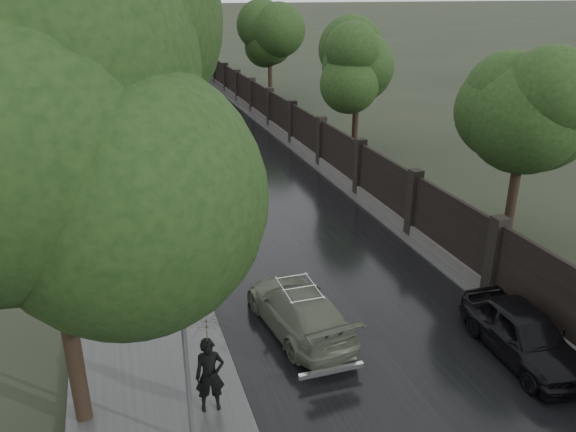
# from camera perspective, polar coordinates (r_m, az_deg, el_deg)

# --- Properties ---
(road) EXTENTS (8.00, 420.00, 0.02)m
(road) POSITION_cam_1_polar(r_m,az_deg,el_deg) (198.21, -16.93, 18.59)
(road) COLOR black
(road) RESTS_ON ground
(sidewalk_left) EXTENTS (4.00, 420.00, 0.16)m
(sidewalk_left) POSITION_cam_1_polar(r_m,az_deg,el_deg) (198.11, -18.75, 18.41)
(sidewalk_left) COLOR #2D2D2D
(sidewalk_left) RESTS_ON ground
(verge_right) EXTENTS (3.00, 420.00, 0.08)m
(verge_right) POSITION_cam_1_polar(r_m,az_deg,el_deg) (198.46, -15.26, 18.77)
(verge_right) COLOR #2D2D2D
(verge_right) RESTS_ON ground
(fence_right) EXTENTS (0.45, 75.72, 2.70)m
(fence_right) POSITION_cam_1_polar(r_m,az_deg,el_deg) (42.16, -2.58, 11.03)
(fence_right) COLOR #383533
(fence_right) RESTS_ON ground
(tree_left_near) EXTENTS (5.44, 5.44, 9.16)m
(tree_left_near) POSITION_cam_1_polar(r_m,az_deg,el_deg) (11.30, -24.06, 6.53)
(tree_left_near) COLOR black
(tree_left_near) RESTS_ON ground
(tree_left_far) EXTENTS (4.25, 4.25, 7.39)m
(tree_left_far) POSITION_cam_1_polar(r_m,az_deg,el_deg) (38.13, -21.06, 14.92)
(tree_left_far) COLOR black
(tree_left_far) RESTS_ON ground
(tree_right_a) EXTENTS (4.08, 4.08, 7.01)m
(tree_right_a) POSITION_cam_1_polar(r_m,az_deg,el_deg) (21.46, 22.96, 9.27)
(tree_right_a) COLOR black
(tree_right_a) RESTS_ON ground
(tree_right_b) EXTENTS (4.08, 4.08, 7.01)m
(tree_right_b) POSITION_cam_1_polar(r_m,az_deg,el_deg) (33.19, 7.10, 14.78)
(tree_right_b) COLOR black
(tree_right_b) RESTS_ON ground
(tree_right_c) EXTENTS (4.08, 4.08, 7.01)m
(tree_right_c) POSITION_cam_1_polar(r_m,az_deg,el_deg) (50.02, -1.87, 17.35)
(tree_right_c) COLOR black
(tree_right_c) RESTS_ON ground
(lamp_post) EXTENTS (0.25, 0.12, 5.11)m
(lamp_post) POSITION_cam_1_polar(r_m,az_deg,el_deg) (11.42, -10.46, -12.50)
(lamp_post) COLOR #59595E
(lamp_post) RESTS_ON ground
(traffic_light) EXTENTS (0.16, 0.32, 4.00)m
(traffic_light) POSITION_cam_1_polar(r_m,az_deg,el_deg) (33.63, -14.30, 9.96)
(traffic_light) COLOR #59595E
(traffic_light) RESTS_ON ground
(volga_sedan) EXTENTS (2.35, 4.71, 1.31)m
(volga_sedan) POSITION_cam_1_polar(r_m,az_deg,el_deg) (16.10, 1.13, -9.47)
(volga_sedan) COLOR #4B5141
(volga_sedan) RESTS_ON ground
(hatchback_left) EXTENTS (1.66, 3.97, 1.34)m
(hatchback_left) POSITION_cam_1_polar(r_m,az_deg,el_deg) (22.85, -7.50, 0.29)
(hatchback_left) COLOR black
(hatchback_left) RESTS_ON ground
(car_right_near) EXTENTS (1.86, 4.19, 1.40)m
(car_right_near) POSITION_cam_1_polar(r_m,az_deg,el_deg) (16.23, 22.83, -10.95)
(car_right_near) COLOR black
(car_right_near) RESTS_ON ground
(pedestrian_umbrella) EXTENTS (1.14, 1.16, 2.86)m
(pedestrian_umbrella) POSITION_cam_1_polar(r_m,az_deg,el_deg) (12.56, -8.19, -12.14)
(pedestrian_umbrella) COLOR black
(pedestrian_umbrella) RESTS_ON sidewalk_left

